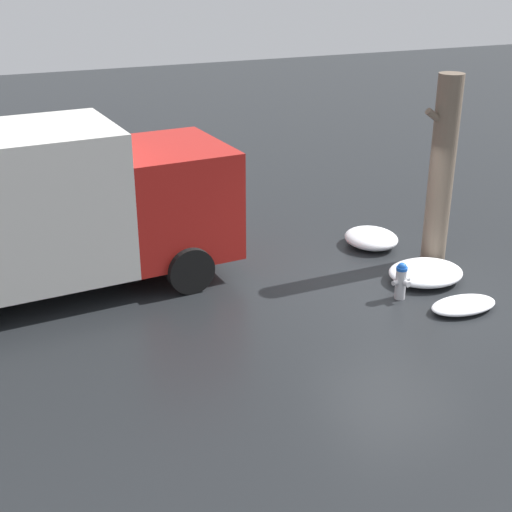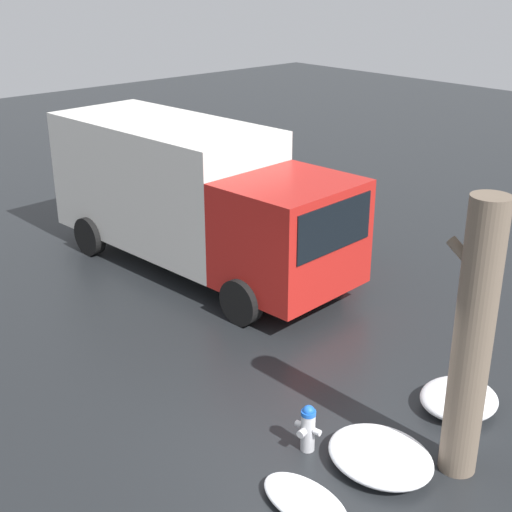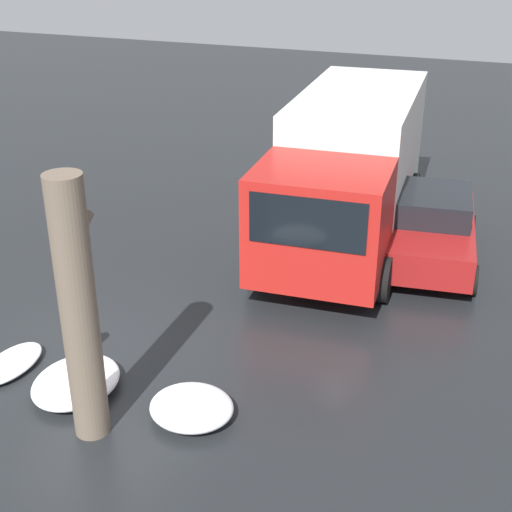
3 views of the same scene
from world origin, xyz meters
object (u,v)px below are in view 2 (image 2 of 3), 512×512
(fire_hydrant, at_px, (308,427))
(parked_car, at_px, (275,221))
(tree_trunk, at_px, (472,342))
(delivery_truck, at_px, (192,193))

(fire_hydrant, height_order, parked_car, parked_car)
(fire_hydrant, bearing_deg, tree_trunk, 116.77)
(tree_trunk, relative_size, parked_car, 0.96)
(fire_hydrant, xyz_separation_m, delivery_truck, (6.31, -2.87, 1.33))
(delivery_truck, distance_m, parked_car, 2.25)
(tree_trunk, distance_m, delivery_truck, 8.11)
(tree_trunk, height_order, delivery_truck, tree_trunk)
(delivery_truck, bearing_deg, tree_trunk, 74.67)
(tree_trunk, bearing_deg, fire_hydrant, 36.98)
(tree_trunk, relative_size, delivery_truck, 0.50)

